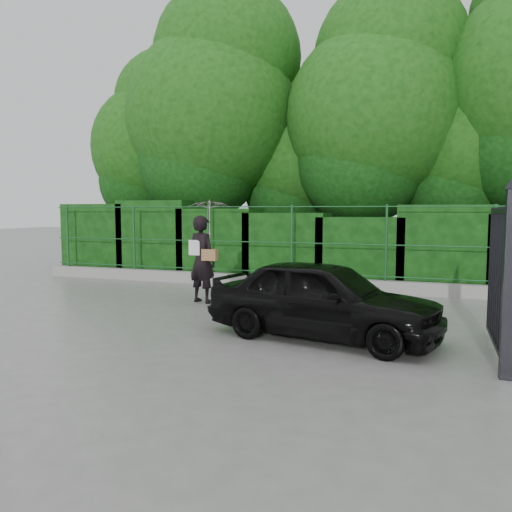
% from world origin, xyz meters
% --- Properties ---
extents(ground, '(80.00, 80.00, 0.00)m').
position_xyz_m(ground, '(0.00, 0.00, 0.00)').
color(ground, gray).
extents(kerb, '(14.00, 0.25, 0.30)m').
position_xyz_m(kerb, '(0.00, 4.50, 0.15)').
color(kerb, '#9E9E99').
rests_on(kerb, ground).
extents(fence, '(14.13, 0.06, 1.80)m').
position_xyz_m(fence, '(0.22, 4.50, 1.20)').
color(fence, '#1A5025').
rests_on(fence, kerb).
extents(hedge, '(14.20, 1.20, 2.25)m').
position_xyz_m(hedge, '(-0.19, 5.50, 1.01)').
color(hedge, black).
rests_on(hedge, ground).
extents(trees, '(17.10, 6.15, 8.08)m').
position_xyz_m(trees, '(1.14, 7.74, 4.62)').
color(trees, black).
rests_on(trees, ground).
extents(gate, '(0.22, 2.33, 2.36)m').
position_xyz_m(gate, '(4.60, -0.72, 1.19)').
color(gate, black).
rests_on(gate, ground).
extents(woman, '(0.99, 0.93, 2.19)m').
position_xyz_m(woman, '(-0.78, 2.01, 1.40)').
color(woman, black).
rests_on(woman, ground).
extents(car, '(3.81, 2.13, 1.22)m').
position_xyz_m(car, '(2.20, -0.08, 0.61)').
color(car, black).
rests_on(car, ground).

